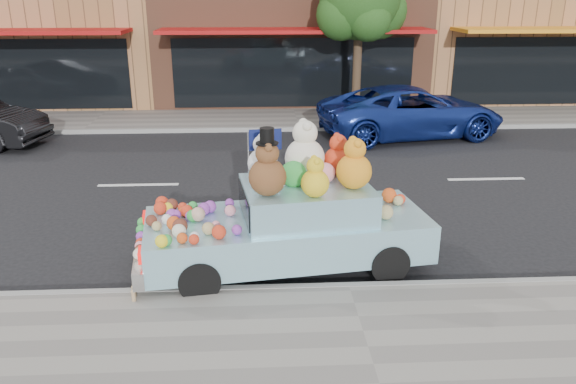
{
  "coord_description": "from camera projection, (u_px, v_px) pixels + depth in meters",
  "views": [
    {
      "loc": [
        -1.25,
        -12.12,
        4.11
      ],
      "look_at": [
        -0.83,
        -4.13,
        1.25
      ],
      "focal_mm": 35.0,
      "sensor_mm": 36.0,
      "label": 1
    }
  ],
  "objects": [
    {
      "name": "storefront_right",
      "position": [
        527.0,
        4.0,
        23.37
      ],
      "size": [
        10.0,
        9.8,
        7.3
      ],
      "color": "#A56E45",
      "rests_on": "ground"
    },
    {
      "name": "near_kerb",
      "position": [
        349.0,
        288.0,
        8.12
      ],
      "size": [
        60.0,
        0.12,
        0.13
      ],
      "primitive_type": "cube",
      "color": "gray",
      "rests_on": "ground"
    },
    {
      "name": "car_blue",
      "position": [
        411.0,
        112.0,
        16.64
      ],
      "size": [
        5.82,
        3.49,
        1.51
      ],
      "primitive_type": "imported",
      "rotation": [
        0.0,
        0.0,
        1.76
      ],
      "color": "navy",
      "rests_on": "ground"
    },
    {
      "name": "ground",
      "position": [
        315.0,
        182.0,
        12.85
      ],
      "size": [
        120.0,
        120.0,
        0.0
      ],
      "primitive_type": "plane",
      "color": "black",
      "rests_on": "ground"
    },
    {
      "name": "storefront_mid",
      "position": [
        288.0,
        4.0,
        22.88
      ],
      "size": [
        10.0,
        9.8,
        7.3
      ],
      "color": "brown",
      "rests_on": "ground"
    },
    {
      "name": "far_sidewalk",
      "position": [
        296.0,
        119.0,
        18.94
      ],
      "size": [
        60.0,
        3.0,
        0.12
      ],
      "primitive_type": "cube",
      "color": "gray",
      "rests_on": "ground"
    },
    {
      "name": "street_tree",
      "position": [
        360.0,
        6.0,
        17.86
      ],
      "size": [
        3.0,
        2.7,
        5.22
      ],
      "color": "#38281C",
      "rests_on": "ground"
    },
    {
      "name": "near_sidewalk",
      "position": [
        368.0,
        351.0,
        6.71
      ],
      "size": [
        60.0,
        3.0,
        0.12
      ],
      "primitive_type": "cube",
      "color": "gray",
      "rests_on": "ground"
    },
    {
      "name": "storefront_left",
      "position": [
        38.0,
        4.0,
        22.38
      ],
      "size": [
        10.0,
        9.8,
        7.3
      ],
      "color": "#A56E45",
      "rests_on": "ground"
    },
    {
      "name": "art_car",
      "position": [
        289.0,
        217.0,
        8.66
      ],
      "size": [
        4.68,
        2.34,
        2.34
      ],
      "rotation": [
        0.0,
        0.0,
        0.14
      ],
      "color": "black",
      "rests_on": "ground"
    },
    {
      "name": "far_kerb",
      "position": [
        299.0,
        129.0,
        17.53
      ],
      "size": [
        60.0,
        0.12,
        0.13
      ],
      "primitive_type": "cube",
      "color": "gray",
      "rests_on": "ground"
    }
  ]
}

